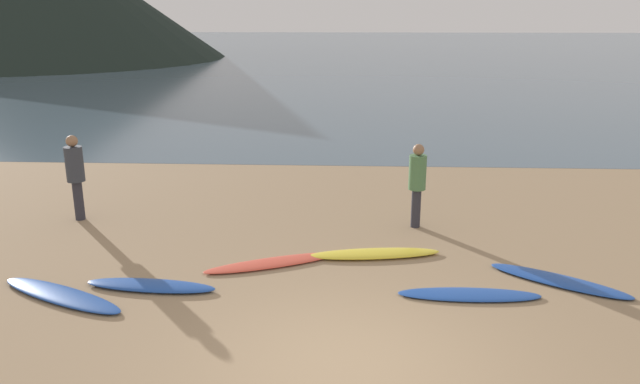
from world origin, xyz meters
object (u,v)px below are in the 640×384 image
surfboard_1 (151,285)px  person_0 (417,179)px  surfboard_2 (272,263)px  surfboard_0 (61,295)px  person_1 (75,171)px  surfboard_5 (559,281)px  surfboard_3 (374,254)px  surfboard_4 (469,295)px

surfboard_1 → person_0: (4.49, 3.12, 0.96)m
surfboard_2 → surfboard_0: bearing=-178.4°
surfboard_2 → person_0: bearing=14.7°
person_0 → person_1: (-7.00, 0.12, 0.05)m
surfboard_0 → person_1: bearing=134.7°
surfboard_1 → person_1: (-2.52, 3.25, 1.01)m
surfboard_2 → person_1: size_ratio=1.34×
surfboard_1 → person_0: 5.55m
surfboard_0 → surfboard_1: size_ratio=1.17×
surfboard_2 → person_1: bearing=129.8°
person_1 → surfboard_5: bearing=-50.7°
surfboard_3 → person_1: bearing=156.0°
surfboard_1 → person_0: size_ratio=1.24×
surfboard_3 → surfboard_5: surfboard_3 is taller
surfboard_1 → surfboard_5: (6.55, 0.53, -0.01)m
person_0 → surfboard_4: bearing=82.4°
surfboard_0 → surfboard_4: surfboard_0 is taller
surfboard_5 → surfboard_4: bearing=-125.9°
surfboard_3 → surfboard_1: bearing=-165.4°
person_0 → person_1: 7.01m
surfboard_4 → surfboard_5: 1.65m
surfboard_3 → surfboard_5: 3.12m
person_0 → surfboard_3: bearing=44.1°
surfboard_1 → surfboard_2: 2.09m
surfboard_1 → surfboard_3: 3.90m
surfboard_2 → surfboard_3: bearing=-8.5°
surfboard_3 → surfboard_4: (1.41, -1.56, -0.02)m
surfboard_2 → surfboard_5: surfboard_5 is taller
surfboard_2 → person_0: (2.67, 2.08, 0.98)m
surfboard_3 → surfboard_4: bearing=-56.0°
surfboard_2 → person_1: 4.97m
surfboard_0 → person_0: (5.76, 3.51, 0.97)m
surfboard_1 → surfboard_3: surfboard_1 is taller
surfboard_0 → person_0: size_ratio=1.44×
surfboard_3 → person_1: 6.44m
surfboard_5 → person_0: person_0 is taller
surfboard_5 → person_1: bearing=-163.4°
surfboard_1 → person_1: 4.23m
surfboard_3 → surfboard_5: (2.96, -0.98, -0.01)m
surfboard_0 → surfboard_3: (4.87, 1.90, 0.01)m
surfboard_1 → surfboard_2: size_ratio=0.88×
surfboard_4 → person_0: person_0 is taller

